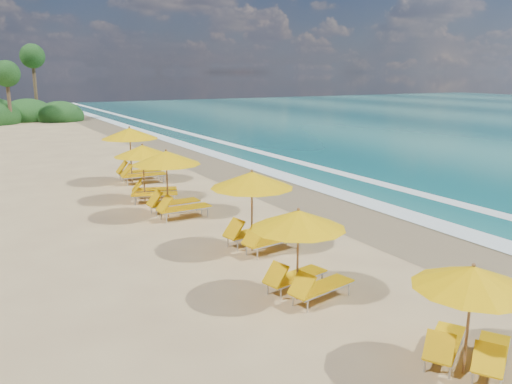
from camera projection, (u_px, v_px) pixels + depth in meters
The scene contains 9 objects.
ground at pixel (256, 226), 17.82m from camera, with size 160.00×160.00×0.00m, color tan.
wet_sand at pixel (349, 211), 19.72m from camera, with size 4.00×160.00×0.01m, color olive.
surf_foam at pixel (402, 202), 21.00m from camera, with size 4.00×160.00×0.01m.
station_0 at pixel (470, 309), 9.01m from camera, with size 2.75×2.75×2.03m.
station_1 at pixel (303, 247), 11.94m from camera, with size 2.65×2.54×2.19m.
station_2 at pixel (257, 205), 15.21m from camera, with size 2.86×2.72×2.43m.
station_3 at pixel (172, 179), 18.77m from camera, with size 2.73×2.53×2.48m.
station_4 at pixel (148, 169), 21.13m from camera, with size 3.00×2.94×2.35m.
station_5 at pixel (135, 151), 24.71m from camera, with size 2.97×2.77×2.67m.
Camera 1 is at (-8.36, -14.93, 5.11)m, focal length 36.81 mm.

